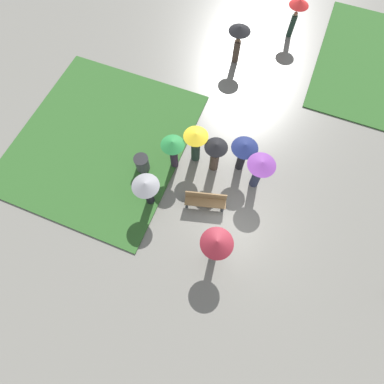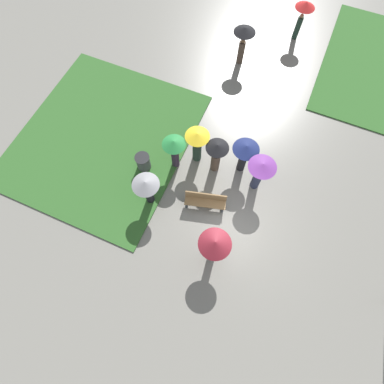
{
  "view_description": "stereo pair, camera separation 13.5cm",
  "coord_description": "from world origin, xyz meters",
  "px_view_note": "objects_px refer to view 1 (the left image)",
  "views": [
    {
      "loc": [
        -0.3,
        -3.94,
        11.6
      ],
      "look_at": [
        -1.99,
        0.32,
        0.86
      ],
      "focal_mm": 28.0,
      "sensor_mm": 36.0,
      "label": 1
    },
    {
      "loc": [
        -0.18,
        -3.89,
        11.6
      ],
      "look_at": [
        -1.99,
        0.32,
        0.86
      ],
      "focal_mm": 28.0,
      "sensor_mm": 36.0,
      "label": 2
    }
  ],
  "objects_px": {
    "park_bench": "(206,200)",
    "crowd_person_yellow": "(196,143)",
    "crowd_person_navy": "(244,151)",
    "crowd_person_maroon": "(216,244)",
    "crowd_person_grey": "(147,189)",
    "crowd_person_purple": "(260,169)",
    "trash_bin": "(142,164)",
    "lone_walker_mid_plaza": "(239,37)",
    "crowd_person_black": "(215,153)",
    "lone_walker_far_path": "(297,9)",
    "crowd_person_green": "(173,149)"
  },
  "relations": [
    {
      "from": "park_bench",
      "to": "crowd_person_green",
      "type": "xyz_separation_m",
      "value": [
        -1.89,
        1.25,
        0.83
      ]
    },
    {
      "from": "park_bench",
      "to": "crowd_person_purple",
      "type": "relative_size",
      "value": 0.91
    },
    {
      "from": "crowd_person_grey",
      "to": "lone_walker_far_path",
      "type": "relative_size",
      "value": 0.89
    },
    {
      "from": "crowd_person_black",
      "to": "crowd_person_yellow",
      "type": "height_order",
      "value": "crowd_person_yellow"
    },
    {
      "from": "crowd_person_grey",
      "to": "lone_walker_mid_plaza",
      "type": "xyz_separation_m",
      "value": [
        0.78,
        8.72,
        0.15
      ]
    },
    {
      "from": "crowd_person_grey",
      "to": "lone_walker_far_path",
      "type": "height_order",
      "value": "lone_walker_far_path"
    },
    {
      "from": "park_bench",
      "to": "crowd_person_navy",
      "type": "relative_size",
      "value": 0.95
    },
    {
      "from": "crowd_person_navy",
      "to": "crowd_person_yellow",
      "type": "relative_size",
      "value": 0.95
    },
    {
      "from": "crowd_person_yellow",
      "to": "crowd_person_navy",
      "type": "bearing_deg",
      "value": -8.06
    },
    {
      "from": "crowd_person_navy",
      "to": "lone_walker_mid_plaza",
      "type": "height_order",
      "value": "lone_walker_mid_plaza"
    },
    {
      "from": "crowd_person_grey",
      "to": "crowd_person_navy",
      "type": "bearing_deg",
      "value": -68.55
    },
    {
      "from": "lone_walker_mid_plaza",
      "to": "crowd_person_purple",
      "type": "bearing_deg",
      "value": 111.84
    },
    {
      "from": "crowd_person_maroon",
      "to": "crowd_person_yellow",
      "type": "relative_size",
      "value": 1.01
    },
    {
      "from": "trash_bin",
      "to": "crowd_person_grey",
      "type": "bearing_deg",
      "value": -53.9
    },
    {
      "from": "crowd_person_green",
      "to": "crowd_person_yellow",
      "type": "xyz_separation_m",
      "value": [
        0.71,
        0.66,
        -0.07
      ]
    },
    {
      "from": "crowd_person_grey",
      "to": "crowd_person_purple",
      "type": "relative_size",
      "value": 0.94
    },
    {
      "from": "crowd_person_black",
      "to": "crowd_person_maroon",
      "type": "bearing_deg",
      "value": 133.54
    },
    {
      "from": "park_bench",
      "to": "trash_bin",
      "type": "relative_size",
      "value": 2.04
    },
    {
      "from": "park_bench",
      "to": "crowd_person_yellow",
      "type": "relative_size",
      "value": 0.91
    },
    {
      "from": "crowd_person_navy",
      "to": "crowd_person_yellow",
      "type": "bearing_deg",
      "value": 94.36
    },
    {
      "from": "crowd_person_maroon",
      "to": "crowd_person_yellow",
      "type": "bearing_deg",
      "value": 165.68
    },
    {
      "from": "crowd_person_grey",
      "to": "crowd_person_black",
      "type": "bearing_deg",
      "value": -60.65
    },
    {
      "from": "crowd_person_black",
      "to": "crowd_person_navy",
      "type": "distance_m",
      "value": 1.13
    },
    {
      "from": "trash_bin",
      "to": "lone_walker_mid_plaza",
      "type": "relative_size",
      "value": 0.42
    },
    {
      "from": "crowd_person_maroon",
      "to": "lone_walker_mid_plaza",
      "type": "xyz_separation_m",
      "value": [
        -2.39,
        9.8,
        -0.07
      ]
    },
    {
      "from": "crowd_person_black",
      "to": "crowd_person_navy",
      "type": "bearing_deg",
      "value": -134.03
    },
    {
      "from": "crowd_person_black",
      "to": "park_bench",
      "type": "bearing_deg",
      "value": 122.34
    },
    {
      "from": "park_bench",
      "to": "crowd_person_green",
      "type": "height_order",
      "value": "crowd_person_green"
    },
    {
      "from": "trash_bin",
      "to": "crowd_person_purple",
      "type": "relative_size",
      "value": 0.45
    },
    {
      "from": "trash_bin",
      "to": "crowd_person_black",
      "type": "distance_m",
      "value": 3.14
    },
    {
      "from": "crowd_person_purple",
      "to": "lone_walker_far_path",
      "type": "relative_size",
      "value": 0.94
    },
    {
      "from": "trash_bin",
      "to": "crowd_person_navy",
      "type": "relative_size",
      "value": 0.47
    },
    {
      "from": "lone_walker_mid_plaza",
      "to": "crowd_person_yellow",
      "type": "bearing_deg",
      "value": 88.8
    },
    {
      "from": "crowd_person_navy",
      "to": "lone_walker_far_path",
      "type": "relative_size",
      "value": 0.9
    },
    {
      "from": "crowd_person_maroon",
      "to": "crowd_person_purple",
      "type": "relative_size",
      "value": 1.02
    },
    {
      "from": "lone_walker_far_path",
      "to": "crowd_person_maroon",
      "type": "bearing_deg",
      "value": 155.86
    },
    {
      "from": "crowd_person_purple",
      "to": "lone_walker_far_path",
      "type": "distance_m",
      "value": 9.22
    },
    {
      "from": "park_bench",
      "to": "crowd_person_grey",
      "type": "height_order",
      "value": "crowd_person_grey"
    },
    {
      "from": "park_bench",
      "to": "lone_walker_mid_plaza",
      "type": "distance_m",
      "value": 8.2
    },
    {
      "from": "crowd_person_navy",
      "to": "crowd_person_maroon",
      "type": "xyz_separation_m",
      "value": [
        0.26,
        -3.98,
        0.21
      ]
    },
    {
      "from": "crowd_person_grey",
      "to": "crowd_person_navy",
      "type": "relative_size",
      "value": 0.99
    },
    {
      "from": "park_bench",
      "to": "lone_walker_far_path",
      "type": "bearing_deg",
      "value": 70.64
    },
    {
      "from": "park_bench",
      "to": "crowd_person_purple",
      "type": "bearing_deg",
      "value": 30.91
    },
    {
      "from": "crowd_person_purple",
      "to": "lone_walker_far_path",
      "type": "bearing_deg",
      "value": -89.68
    },
    {
      "from": "trash_bin",
      "to": "crowd_person_green",
      "type": "height_order",
      "value": "crowd_person_green"
    },
    {
      "from": "park_bench",
      "to": "crowd_person_yellow",
      "type": "xyz_separation_m",
      "value": [
        -1.18,
        1.91,
        0.76
      ]
    },
    {
      "from": "crowd_person_green",
      "to": "lone_walker_mid_plaza",
      "type": "distance_m",
      "value": 6.8
    },
    {
      "from": "crowd_person_grey",
      "to": "crowd_person_purple",
      "type": "xyz_separation_m",
      "value": [
        3.73,
        2.35,
        0.02
      ]
    },
    {
      "from": "crowd_person_navy",
      "to": "crowd_person_purple",
      "type": "bearing_deg",
      "value": -127.73
    },
    {
      "from": "crowd_person_maroon",
      "to": "lone_walker_mid_plaza",
      "type": "relative_size",
      "value": 0.96
    }
  ]
}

